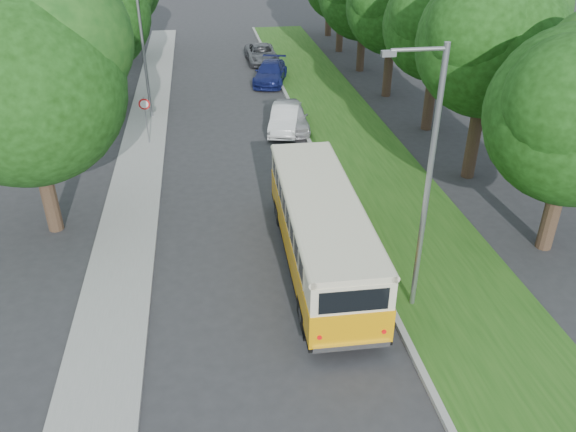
{
  "coord_description": "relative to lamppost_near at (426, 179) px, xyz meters",
  "views": [
    {
      "loc": [
        -1.57,
        -15.47,
        11.02
      ],
      "look_at": [
        0.98,
        1.04,
        1.5
      ],
      "focal_mm": 35.0,
      "sensor_mm": 36.0,
      "label": 1
    }
  ],
  "objects": [
    {
      "name": "ground",
      "position": [
        -4.21,
        2.5,
        -4.37
      ],
      "size": [
        120.0,
        120.0,
        0.0
      ],
      "primitive_type": "plane",
      "color": "#2C2C2F",
      "rests_on": "ground"
    },
    {
      "name": "curb",
      "position": [
        -0.61,
        7.5,
        -4.29
      ],
      "size": [
        0.2,
        70.0,
        0.15
      ],
      "primitive_type": "cube",
      "color": "gray",
      "rests_on": "ground"
    },
    {
      "name": "grass_verge",
      "position": [
        1.74,
        7.5,
        -4.3
      ],
      "size": [
        4.5,
        70.0,
        0.13
      ],
      "primitive_type": "cube",
      "color": "#204D14",
      "rests_on": "ground"
    },
    {
      "name": "sidewalk",
      "position": [
        -9.01,
        7.5,
        -4.31
      ],
      "size": [
        2.2,
        70.0,
        0.12
      ],
      "primitive_type": "cube",
      "color": "gray",
      "rests_on": "ground"
    },
    {
      "name": "treeline",
      "position": [
        -1.06,
        20.49,
        1.56
      ],
      "size": [
        24.27,
        41.91,
        9.46
      ],
      "color": "#332319",
      "rests_on": "ground"
    },
    {
      "name": "lamppost_near",
      "position": [
        0.0,
        0.0,
        0.0
      ],
      "size": [
        1.71,
        0.16,
        8.0
      ],
      "color": "gray",
      "rests_on": "ground"
    },
    {
      "name": "lamppost_far",
      "position": [
        -8.91,
        18.5,
        -0.25
      ],
      "size": [
        1.71,
        0.16,
        7.5
      ],
      "color": "gray",
      "rests_on": "ground"
    },
    {
      "name": "warning_sign",
      "position": [
        -8.71,
        14.48,
        -2.66
      ],
      "size": [
        0.56,
        0.1,
        2.5
      ],
      "color": "gray",
      "rests_on": "ground"
    },
    {
      "name": "vintage_bus",
      "position": [
        -2.29,
        2.53,
        -2.99
      ],
      "size": [
        2.57,
        9.31,
        2.75
      ],
      "primitive_type": null,
      "rotation": [
        0.0,
        0.0,
        -0.02
      ],
      "color": "#F09F07",
      "rests_on": "ground"
    },
    {
      "name": "car_silver",
      "position": [
        -1.21,
        15.66,
        -3.65
      ],
      "size": [
        1.87,
        4.31,
        1.45
      ],
      "primitive_type": "imported",
      "rotation": [
        0.0,
        0.0,
        -0.04
      ],
      "color": "#AAAAAF",
      "rests_on": "ground"
    },
    {
      "name": "car_white",
      "position": [
        -1.55,
        15.42,
        -3.7
      ],
      "size": [
        2.4,
        4.31,
        1.35
      ],
      "primitive_type": "imported",
      "rotation": [
        0.0,
        0.0,
        -0.25
      ],
      "color": "silver",
      "rests_on": "ground"
    },
    {
      "name": "car_blue",
      "position": [
        -1.21,
        24.46,
        -3.68
      ],
      "size": [
        3.07,
        5.1,
        1.38
      ],
      "primitive_type": "imported",
      "rotation": [
        0.0,
        0.0,
        -0.25
      ],
      "color": "navy",
      "rests_on": "ground"
    },
    {
      "name": "car_grey",
      "position": [
        -1.21,
        29.84,
        -3.7
      ],
      "size": [
        2.31,
        4.83,
        1.33
      ],
      "primitive_type": "imported",
      "rotation": [
        0.0,
        0.0,
        0.02
      ],
      "color": "#5C5E64",
      "rests_on": "ground"
    }
  ]
}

